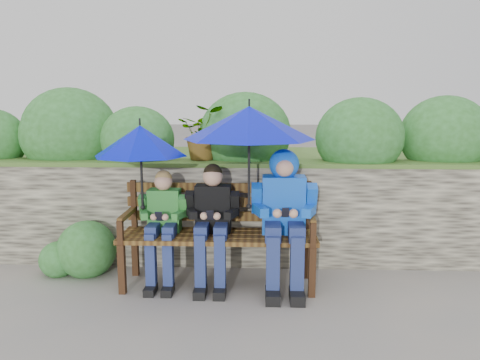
{
  "coord_description": "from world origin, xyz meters",
  "views": [
    {
      "loc": [
        0.16,
        -3.82,
        1.61
      ],
      "look_at": [
        0.0,
        0.1,
        0.95
      ],
      "focal_mm": 35.0,
      "sensor_mm": 36.0,
      "label": 1
    }
  ],
  "objects_px": {
    "boy_right": "(284,208)",
    "umbrella_left": "(140,141)",
    "boy_left": "(163,220)",
    "umbrella_right": "(249,123)",
    "boy_middle": "(212,218)",
    "park_bench": "(219,227)"
  },
  "relations": [
    {
      "from": "umbrella_left",
      "to": "boy_middle",
      "type": "bearing_deg",
      "value": 1.86
    },
    {
      "from": "umbrella_right",
      "to": "boy_right",
      "type": "bearing_deg",
      "value": 6.19
    },
    {
      "from": "park_bench",
      "to": "boy_left",
      "type": "bearing_deg",
      "value": -171.95
    },
    {
      "from": "boy_right",
      "to": "umbrella_left",
      "type": "height_order",
      "value": "umbrella_left"
    },
    {
      "from": "boy_middle",
      "to": "boy_right",
      "type": "xyz_separation_m",
      "value": [
        0.62,
        0.0,
        0.1
      ]
    },
    {
      "from": "umbrella_left",
      "to": "umbrella_right",
      "type": "bearing_deg",
      "value": -0.79
    },
    {
      "from": "boy_left",
      "to": "boy_right",
      "type": "relative_size",
      "value": 0.84
    },
    {
      "from": "boy_left",
      "to": "boy_middle",
      "type": "relative_size",
      "value": 0.94
    },
    {
      "from": "umbrella_left",
      "to": "umbrella_right",
      "type": "xyz_separation_m",
      "value": [
        0.92,
        -0.01,
        0.15
      ]
    },
    {
      "from": "boy_middle",
      "to": "umbrella_right",
      "type": "relative_size",
      "value": 0.97
    },
    {
      "from": "park_bench",
      "to": "umbrella_right",
      "type": "distance_m",
      "value": 0.96
    },
    {
      "from": "boy_middle",
      "to": "boy_right",
      "type": "bearing_deg",
      "value": 0.05
    },
    {
      "from": "park_bench",
      "to": "umbrella_right",
      "type": "height_order",
      "value": "umbrella_right"
    },
    {
      "from": "boy_right",
      "to": "umbrella_right",
      "type": "distance_m",
      "value": 0.79
    },
    {
      "from": "boy_right",
      "to": "umbrella_left",
      "type": "bearing_deg",
      "value": -179.06
    },
    {
      "from": "boy_right",
      "to": "boy_middle",
      "type": "bearing_deg",
      "value": -179.95
    },
    {
      "from": "boy_middle",
      "to": "umbrella_left",
      "type": "distance_m",
      "value": 0.9
    },
    {
      "from": "boy_middle",
      "to": "umbrella_left",
      "type": "xyz_separation_m",
      "value": [
        -0.6,
        -0.02,
        0.67
      ]
    },
    {
      "from": "boy_left",
      "to": "umbrella_right",
      "type": "xyz_separation_m",
      "value": [
        0.75,
        -0.04,
        0.85
      ]
    },
    {
      "from": "boy_middle",
      "to": "umbrella_left",
      "type": "relative_size",
      "value": 1.35
    },
    {
      "from": "boy_left",
      "to": "umbrella_right",
      "type": "height_order",
      "value": "umbrella_right"
    },
    {
      "from": "boy_middle",
      "to": "park_bench",
      "type": "bearing_deg",
      "value": 55.67
    }
  ]
}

